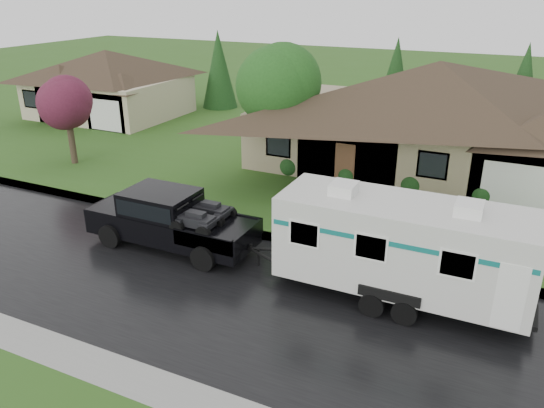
{
  "coord_description": "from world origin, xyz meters",
  "views": [
    {
      "loc": [
        6.1,
        -14.87,
        9.38
      ],
      "look_at": [
        -1.88,
        2.0,
        1.62
      ],
      "focal_mm": 35.0,
      "sensor_mm": 36.0,
      "label": 1
    }
  ],
  "objects": [
    {
      "name": "house_far",
      "position": [
        -21.78,
        15.85,
        2.97
      ],
      "size": [
        10.8,
        8.64,
        5.8
      ],
      "color": "tan",
      "rests_on": "lawn"
    },
    {
      "name": "tree_left_green",
      "position": [
        -5.02,
        9.37,
        4.8
      ],
      "size": [
        4.05,
        4.05,
        6.7
      ],
      "color": "#382B1E",
      "rests_on": "lawn"
    },
    {
      "name": "travel_trailer",
      "position": [
        3.49,
        0.07,
        1.94
      ],
      "size": [
        8.13,
        2.86,
        3.65
      ],
      "color": "silver",
      "rests_on": "ground"
    },
    {
      "name": "house_main",
      "position": [
        2.29,
        13.84,
        3.59
      ],
      "size": [
        19.44,
        10.8,
        6.9
      ],
      "color": "gray",
      "rests_on": "lawn"
    },
    {
      "name": "lawn",
      "position": [
        0.0,
        15.0,
        0.07
      ],
      "size": [
        140.0,
        26.0,
        0.15
      ],
      "primitive_type": "cube",
      "color": "#2F591B",
      "rests_on": "ground"
    },
    {
      "name": "shrub_row",
      "position": [
        2.0,
        9.3,
        0.65
      ],
      "size": [
        13.6,
        1.0,
        1.0
      ],
      "color": "#143814",
      "rests_on": "lawn"
    },
    {
      "name": "road",
      "position": [
        0.0,
        -2.0,
        0.01
      ],
      "size": [
        140.0,
        8.0,
        0.01
      ],
      "primitive_type": "cube",
      "color": "black",
      "rests_on": "ground"
    },
    {
      "name": "ground",
      "position": [
        0.0,
        0.0,
        0.0
      ],
      "size": [
        140.0,
        140.0,
        0.0
      ],
      "primitive_type": "plane",
      "color": "#2F591B",
      "rests_on": "ground"
    },
    {
      "name": "pickup_truck",
      "position": [
        -5.33,
        0.07,
        1.18
      ],
      "size": [
        6.59,
        2.51,
        2.2
      ],
      "color": "black",
      "rests_on": "ground"
    },
    {
      "name": "curb",
      "position": [
        0.0,
        2.25,
        0.07
      ],
      "size": [
        140.0,
        0.5,
        0.15
      ],
      "primitive_type": "cube",
      "color": "gray",
      "rests_on": "ground"
    },
    {
      "name": "tree_red",
      "position": [
        -15.91,
        5.91,
        3.3
      ],
      "size": [
        2.75,
        2.75,
        4.55
      ],
      "color": "#382B1E",
      "rests_on": "lawn"
    }
  ]
}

